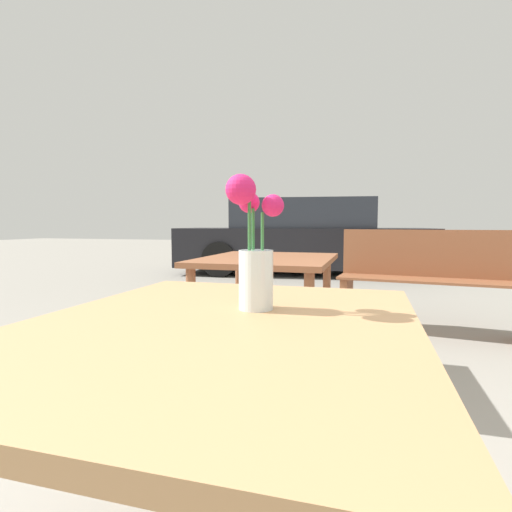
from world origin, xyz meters
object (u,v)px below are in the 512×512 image
Objects in this scene: table_front at (222,371)px; parked_car at (303,239)px; table_back at (267,275)px; flower_vase at (254,256)px; bench_near at (430,278)px.

parked_car is (-0.94, 6.52, 0.03)m from table_front.
parked_car is at bearing 98.19° from table_front.
table_front is 6.59m from parked_car.
parked_car is at bearing 97.24° from table_back.
flower_vase is 6.48m from parked_car.
bench_near is 1.69× the size of table_back.
bench_near reaches higher than table_back.
table_back is (-1.05, -1.32, 0.15)m from bench_near.
bench_near is 4.05m from parked_car.
bench_near is 0.33× the size of parked_car.
table_front is 0.20× the size of parked_car.
parked_car reaches higher than bench_near.
flower_vase is at bearing -81.38° from parked_car.
parked_car is (-0.97, 6.40, -0.19)m from flower_vase.
parked_car is (-0.64, 5.00, 0.04)m from table_back.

